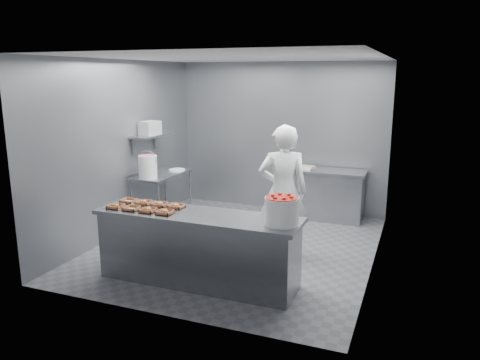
% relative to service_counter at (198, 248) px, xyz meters
% --- Properties ---
extents(floor, '(4.50, 4.50, 0.00)m').
position_rel_service_counter_xyz_m(floor, '(0.00, 1.35, -0.45)').
color(floor, '#4C4C51').
rests_on(floor, ground).
extents(ceiling, '(4.50, 4.50, 0.00)m').
position_rel_service_counter_xyz_m(ceiling, '(0.00, 1.35, 2.35)').
color(ceiling, white).
rests_on(ceiling, wall_back).
extents(wall_back, '(4.00, 0.04, 2.80)m').
position_rel_service_counter_xyz_m(wall_back, '(0.00, 3.60, 0.95)').
color(wall_back, slate).
rests_on(wall_back, ground).
extents(wall_left, '(0.04, 4.50, 2.80)m').
position_rel_service_counter_xyz_m(wall_left, '(-2.00, 1.35, 0.95)').
color(wall_left, slate).
rests_on(wall_left, ground).
extents(wall_right, '(0.04, 4.50, 2.80)m').
position_rel_service_counter_xyz_m(wall_right, '(2.00, 1.35, 0.95)').
color(wall_right, slate).
rests_on(wall_right, ground).
extents(service_counter, '(2.60, 0.70, 0.90)m').
position_rel_service_counter_xyz_m(service_counter, '(0.00, 0.00, 0.00)').
color(service_counter, slate).
rests_on(service_counter, ground).
extents(prep_table, '(0.60, 1.20, 0.90)m').
position_rel_service_counter_xyz_m(prep_table, '(-1.65, 1.95, 0.14)').
color(prep_table, slate).
rests_on(prep_table, ground).
extents(back_counter, '(1.50, 0.60, 0.90)m').
position_rel_service_counter_xyz_m(back_counter, '(0.90, 3.25, -0.00)').
color(back_counter, slate).
rests_on(back_counter, ground).
extents(wall_shelf, '(0.35, 0.90, 0.03)m').
position_rel_service_counter_xyz_m(wall_shelf, '(-1.82, 1.95, 1.10)').
color(wall_shelf, slate).
rests_on(wall_shelf, wall_left).
extents(tray_0, '(0.19, 0.18, 0.06)m').
position_rel_service_counter_xyz_m(tray_0, '(-1.09, -0.14, 0.47)').
color(tray_0, tan).
rests_on(tray_0, service_counter).
extents(tray_1, '(0.19, 0.18, 0.04)m').
position_rel_service_counter_xyz_m(tray_1, '(-0.85, -0.14, 0.47)').
color(tray_1, tan).
rests_on(tray_1, service_counter).
extents(tray_2, '(0.19, 0.18, 0.06)m').
position_rel_service_counter_xyz_m(tray_2, '(-0.61, -0.14, 0.47)').
color(tray_2, tan).
rests_on(tray_2, service_counter).
extents(tray_3, '(0.19, 0.18, 0.06)m').
position_rel_service_counter_xyz_m(tray_3, '(-0.37, -0.14, 0.47)').
color(tray_3, tan).
rests_on(tray_3, service_counter).
extents(tray_4, '(0.19, 0.18, 0.04)m').
position_rel_service_counter_xyz_m(tray_4, '(-1.09, 0.14, 0.47)').
color(tray_4, tan).
rests_on(tray_4, service_counter).
extents(tray_5, '(0.19, 0.18, 0.06)m').
position_rel_service_counter_xyz_m(tray_5, '(-0.85, 0.14, 0.47)').
color(tray_5, tan).
rests_on(tray_5, service_counter).
extents(tray_6, '(0.19, 0.18, 0.06)m').
position_rel_service_counter_xyz_m(tray_6, '(-0.61, 0.14, 0.47)').
color(tray_6, tan).
rests_on(tray_6, service_counter).
extents(tray_7, '(0.19, 0.18, 0.06)m').
position_rel_service_counter_xyz_m(tray_7, '(-0.37, 0.14, 0.47)').
color(tray_7, tan).
rests_on(tray_7, service_counter).
extents(worker, '(0.81, 0.68, 1.90)m').
position_rel_service_counter_xyz_m(worker, '(0.73, 1.26, 0.50)').
color(worker, white).
rests_on(worker, ground).
extents(strawberry_tub, '(0.39, 0.39, 0.32)m').
position_rel_service_counter_xyz_m(strawberry_tub, '(1.08, -0.02, 0.62)').
color(strawberry_tub, white).
rests_on(strawberry_tub, service_counter).
extents(glaze_bucket, '(0.32, 0.30, 0.46)m').
position_rel_service_counter_xyz_m(glaze_bucket, '(-1.64, 1.51, 0.65)').
color(glaze_bucket, white).
rests_on(glaze_bucket, prep_table).
extents(bucket_lid, '(0.35, 0.35, 0.02)m').
position_rel_service_counter_xyz_m(bucket_lid, '(-1.51, 2.24, 0.46)').
color(bucket_lid, white).
rests_on(bucket_lid, prep_table).
extents(rag, '(0.16, 0.14, 0.02)m').
position_rel_service_counter_xyz_m(rag, '(-1.55, 2.35, 0.46)').
color(rag, '#CCB28C').
rests_on(rag, prep_table).
extents(appliance, '(0.34, 0.37, 0.23)m').
position_rel_service_counter_xyz_m(appliance, '(-1.82, 1.90, 1.23)').
color(appliance, gray).
rests_on(appliance, wall_shelf).
extents(paper_stack, '(0.34, 0.28, 0.05)m').
position_rel_service_counter_xyz_m(paper_stack, '(0.58, 3.25, 0.47)').
color(paper_stack, silver).
rests_on(paper_stack, back_counter).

